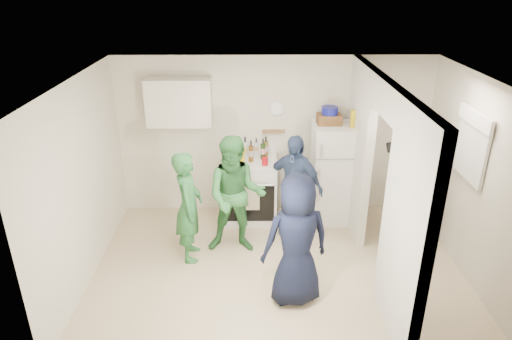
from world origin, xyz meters
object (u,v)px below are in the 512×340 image
at_px(person_denim, 293,186).
at_px(person_nook, 404,193).
at_px(blue_bowl, 330,110).
at_px(person_green_left, 189,207).
at_px(yellow_cup_stack_top, 353,119).
at_px(person_green_center, 236,196).
at_px(wicker_basket, 329,119).
at_px(stove, 250,189).
at_px(person_navy, 296,240).
at_px(fridge, 333,173).

bearing_deg(person_denim, person_nook, 17.01).
height_order(blue_bowl, person_green_left, blue_bowl).
height_order(yellow_cup_stack_top, person_green_center, yellow_cup_stack_top).
distance_m(wicker_basket, person_green_left, 2.41).
xyz_separation_m(stove, person_denim, (0.63, -0.46, 0.28)).
bearing_deg(blue_bowl, person_denim, -138.04).
bearing_deg(wicker_basket, person_green_left, -151.10).
distance_m(wicker_basket, person_denim, 1.12).
bearing_deg(stove, wicker_basket, 0.98).
distance_m(person_green_left, person_denim, 1.56).
bearing_deg(person_navy, person_denim, -107.93).
xyz_separation_m(yellow_cup_stack_top, person_nook, (0.61, -0.73, -0.82)).
distance_m(stove, person_navy, 2.06).
xyz_separation_m(person_green_left, person_nook, (2.90, 0.21, 0.09)).
bearing_deg(blue_bowl, fridge, -26.57).
relative_size(fridge, person_green_left, 1.01).
bearing_deg(person_green_left, stove, -39.97).
xyz_separation_m(fridge, yellow_cup_stack_top, (0.22, -0.10, 0.90)).
xyz_separation_m(person_navy, person_nook, (1.56, 1.11, 0.05)).
relative_size(person_green_center, person_navy, 1.03).
relative_size(stove, person_nook, 0.58).
xyz_separation_m(yellow_cup_stack_top, person_navy, (-0.95, -1.84, -0.87)).
distance_m(wicker_basket, person_green_center, 1.82).
relative_size(fridge, wicker_basket, 4.43).
xyz_separation_m(stove, wicker_basket, (1.16, 0.02, 1.13)).
xyz_separation_m(blue_bowl, person_green_left, (-1.97, -1.09, -0.99)).
bearing_deg(stove, fridge, -1.36).
relative_size(stove, person_green_left, 0.65).
relative_size(stove, person_denim, 0.64).
distance_m(yellow_cup_stack_top, person_navy, 2.24).
xyz_separation_m(stove, fridge, (1.26, -0.03, 0.28)).
bearing_deg(fridge, person_denim, -145.80).
bearing_deg(person_nook, blue_bowl, -99.55).
height_order(blue_bowl, person_navy, blue_bowl).
bearing_deg(yellow_cup_stack_top, person_green_left, -157.73).
distance_m(wicker_basket, person_nook, 1.49).
xyz_separation_m(yellow_cup_stack_top, person_green_center, (-1.67, -0.77, -0.84)).
bearing_deg(person_navy, person_nook, -158.84).
distance_m(stove, wicker_basket, 1.62).
distance_m(blue_bowl, person_green_center, 1.88).
bearing_deg(blue_bowl, person_navy, -107.71).
relative_size(yellow_cup_stack_top, person_navy, 0.15).
height_order(person_denim, person_nook, person_nook).
relative_size(blue_bowl, person_navy, 0.15).
bearing_deg(blue_bowl, person_green_left, -151.10).
bearing_deg(person_denim, person_navy, -61.58).
relative_size(stove, person_navy, 0.61).
relative_size(blue_bowl, person_green_center, 0.14).
distance_m(person_denim, person_navy, 1.51).
xyz_separation_m(blue_bowl, person_denim, (-0.54, -0.48, -0.98)).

